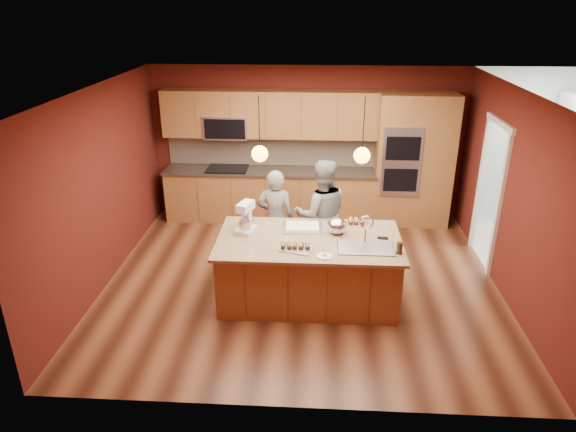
# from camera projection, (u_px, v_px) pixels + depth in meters

# --- Properties ---
(floor) EXTENTS (5.50, 5.50, 0.00)m
(floor) POSITION_uv_depth(u_px,v_px,m) (301.00, 280.00, 7.39)
(floor) COLOR #3F1E10
(floor) RESTS_ON ground
(ceiling) EXTENTS (5.50, 5.50, 0.00)m
(ceiling) POSITION_uv_depth(u_px,v_px,m) (304.00, 90.00, 6.33)
(ceiling) COLOR white
(ceiling) RESTS_ON ground
(wall_back) EXTENTS (5.50, 0.00, 5.50)m
(wall_back) POSITION_uv_depth(u_px,v_px,m) (307.00, 143.00, 9.15)
(wall_back) COLOR #501711
(wall_back) RESTS_ON ground
(wall_front) EXTENTS (5.50, 0.00, 5.50)m
(wall_front) POSITION_uv_depth(u_px,v_px,m) (293.00, 290.00, 4.56)
(wall_front) COLOR #501711
(wall_front) RESTS_ON ground
(wall_left) EXTENTS (0.00, 5.00, 5.00)m
(wall_left) POSITION_uv_depth(u_px,v_px,m) (101.00, 188.00, 7.01)
(wall_left) COLOR #501711
(wall_left) RESTS_ON ground
(wall_right) EXTENTS (0.00, 5.00, 5.00)m
(wall_right) POSITION_uv_depth(u_px,v_px,m) (512.00, 196.00, 6.71)
(wall_right) COLOR #501711
(wall_right) RESTS_ON ground
(cabinet_run) EXTENTS (3.74, 0.64, 2.30)m
(cabinet_run) POSITION_uv_depth(u_px,v_px,m) (268.00, 166.00, 9.10)
(cabinet_run) COLOR brown
(cabinet_run) RESTS_ON floor
(oven_column) EXTENTS (1.30, 0.62, 2.30)m
(oven_column) POSITION_uv_depth(u_px,v_px,m) (413.00, 161.00, 8.85)
(oven_column) COLOR brown
(oven_column) RESTS_ON floor
(doorway_trim) EXTENTS (0.08, 1.11, 2.20)m
(doorway_trim) POSITION_uv_depth(u_px,v_px,m) (489.00, 196.00, 7.56)
(doorway_trim) COLOR white
(doorway_trim) RESTS_ON wall_right
(pendant_left) EXTENTS (0.20, 0.20, 0.80)m
(pendant_left) POSITION_uv_depth(u_px,v_px,m) (260.00, 153.00, 6.22)
(pendant_left) COLOR black
(pendant_left) RESTS_ON ceiling
(pendant_right) EXTENTS (0.20, 0.20, 0.80)m
(pendant_right) POSITION_uv_depth(u_px,v_px,m) (362.00, 155.00, 6.15)
(pendant_right) COLOR black
(pendant_right) RESTS_ON ceiling
(island) EXTENTS (2.38, 1.33, 1.25)m
(island) POSITION_uv_depth(u_px,v_px,m) (310.00, 268.00, 6.79)
(island) COLOR brown
(island) RESTS_ON floor
(person_left) EXTENTS (0.56, 0.38, 1.50)m
(person_left) POSITION_uv_depth(u_px,v_px,m) (275.00, 219.00, 7.55)
(person_left) COLOR black
(person_left) RESTS_ON floor
(person_right) EXTENTS (0.89, 0.74, 1.66)m
(person_right) POSITION_uv_depth(u_px,v_px,m) (321.00, 215.00, 7.48)
(person_right) COLOR slate
(person_right) RESTS_ON floor
(stand_mixer) EXTENTS (0.30, 0.35, 0.42)m
(stand_mixer) POSITION_uv_depth(u_px,v_px,m) (246.00, 219.00, 6.75)
(stand_mixer) COLOR white
(stand_mixer) RESTS_ON island
(sheet_cake) EXTENTS (0.52, 0.39, 0.05)m
(sheet_cake) POSITION_uv_depth(u_px,v_px,m) (302.00, 227.00, 6.90)
(sheet_cake) COLOR white
(sheet_cake) RESTS_ON island
(cooling_rack) EXTENTS (0.45, 0.38, 0.02)m
(cooling_rack) POSITION_uv_depth(u_px,v_px,m) (296.00, 248.00, 6.34)
(cooling_rack) COLOR #B4B8BD
(cooling_rack) RESTS_ON island
(mixing_bowl) EXTENTS (0.26, 0.26, 0.22)m
(mixing_bowl) POSITION_uv_depth(u_px,v_px,m) (337.00, 226.00, 6.74)
(mixing_bowl) COLOR silver
(mixing_bowl) RESTS_ON island
(plate) EXTENTS (0.19, 0.19, 0.01)m
(plate) POSITION_uv_depth(u_px,v_px,m) (325.00, 256.00, 6.16)
(plate) COLOR white
(plate) RESTS_ON island
(tumbler) EXTENTS (0.08, 0.08, 0.15)m
(tumbler) POSITION_uv_depth(u_px,v_px,m) (399.00, 248.00, 6.22)
(tumbler) COLOR #3A2110
(tumbler) RESTS_ON island
(phone) EXTENTS (0.15, 0.09, 0.01)m
(phone) POSITION_uv_depth(u_px,v_px,m) (383.00, 238.00, 6.63)
(phone) COLOR black
(phone) RESTS_ON island
(cupcakes_left) EXTENTS (0.16, 0.25, 0.07)m
(cupcakes_left) POSITION_uv_depth(u_px,v_px,m) (247.00, 221.00, 7.05)
(cupcakes_left) COLOR #B48848
(cupcakes_left) RESTS_ON island
(cupcakes_rack) EXTENTS (0.38, 0.15, 0.07)m
(cupcakes_rack) POSITION_uv_depth(u_px,v_px,m) (295.00, 245.00, 6.33)
(cupcakes_rack) COLOR #B48848
(cupcakes_rack) RESTS_ON island
(cupcakes_right) EXTENTS (0.24, 0.16, 0.07)m
(cupcakes_right) POSITION_uv_depth(u_px,v_px,m) (356.00, 221.00, 7.06)
(cupcakes_right) COLOR #B48848
(cupcakes_right) RESTS_ON island
(dryer) EXTENTS (0.76, 0.77, 0.96)m
(dryer) POSITION_uv_depth(u_px,v_px,m) (560.00, 213.00, 8.43)
(dryer) COLOR white
(dryer) RESTS_ON floor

